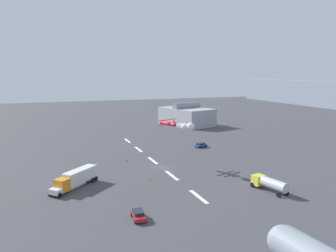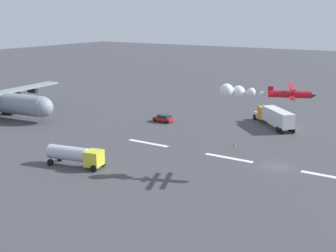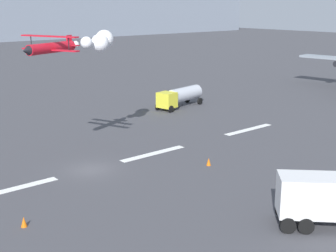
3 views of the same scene
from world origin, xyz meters
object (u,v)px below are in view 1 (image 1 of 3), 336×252
object	(u,v)px
airport_staff_sedan	(201,145)
traffic_cone_far	(149,179)
stunt_biplane_red	(181,125)
traffic_cone_near	(126,160)
fuel_tanker_truck	(269,183)
followme_car_yellow	(138,215)
semi_truck_orange	(76,178)

from	to	relation	value
airport_staff_sedan	traffic_cone_far	world-z (taller)	airport_staff_sedan
stunt_biplane_red	traffic_cone_near	bearing A→B (deg)	-137.11
stunt_biplane_red	traffic_cone_near	world-z (taller)	stunt_biplane_red
stunt_biplane_red	fuel_tanker_truck	xyz separation A→B (m)	(22.30, 11.11, -9.71)
airport_staff_sedan	traffic_cone_near	bearing A→B (deg)	-72.75
followme_car_yellow	fuel_tanker_truck	bearing A→B (deg)	97.48
followme_car_yellow	airport_staff_sedan	distance (m)	58.81
stunt_biplane_red	airport_staff_sedan	size ratio (longest dim) A/B	2.54
semi_truck_orange	fuel_tanker_truck	world-z (taller)	semi_truck_orange
semi_truck_orange	traffic_cone_far	distance (m)	16.52
followme_car_yellow	stunt_biplane_red	bearing A→B (deg)	144.49
semi_truck_orange	airport_staff_sedan	world-z (taller)	semi_truck_orange
semi_truck_orange	traffic_cone_near	world-z (taller)	semi_truck_orange
fuel_tanker_truck	followme_car_yellow	world-z (taller)	fuel_tanker_truck
airport_staff_sedan	traffic_cone_near	size ratio (longest dim) A/B	6.35
traffic_cone_near	traffic_cone_far	xyz separation A→B (m)	(19.17, 0.89, 0.00)
followme_car_yellow	traffic_cone_far	bearing A→B (deg)	157.77
followme_car_yellow	airport_staff_sedan	size ratio (longest dim) A/B	0.90
airport_staff_sedan	followme_car_yellow	bearing A→B (deg)	-36.39
stunt_biplane_red	followme_car_yellow	bearing A→B (deg)	-35.51
fuel_tanker_truck	semi_truck_orange	bearing A→B (deg)	-113.65
stunt_biplane_red	traffic_cone_near	size ratio (longest dim) A/B	16.09
followme_car_yellow	traffic_cone_far	size ratio (longest dim) A/B	5.72
followme_car_yellow	traffic_cone_near	size ratio (longest dim) A/B	5.72
semi_truck_orange	followme_car_yellow	xyz separation A→B (m)	(20.66, 8.41, -1.30)
airport_staff_sedan	traffic_cone_far	xyz separation A→B (m)	(27.81, -26.91, -0.44)
airport_staff_sedan	traffic_cone_far	size ratio (longest dim) A/B	6.35
fuel_tanker_truck	traffic_cone_far	distance (m)	26.88
fuel_tanker_truck	traffic_cone_near	bearing A→B (deg)	-146.85
stunt_biplane_red	semi_truck_orange	size ratio (longest dim) A/B	1.07
traffic_cone_far	fuel_tanker_truck	bearing A→B (deg)	54.41
stunt_biplane_red	followme_car_yellow	world-z (taller)	stunt_biplane_red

